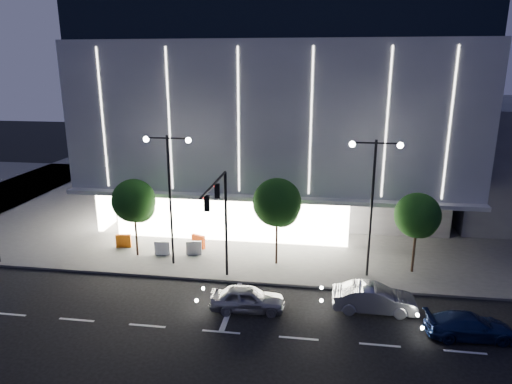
{
  "coord_description": "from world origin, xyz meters",
  "views": [
    {
      "loc": [
        6.76,
        -21.75,
        13.36
      ],
      "look_at": [
        2.5,
        7.64,
        5.0
      ],
      "focal_mm": 32.0,
      "sensor_mm": 36.0,
      "label": 1
    }
  ],
  "objects_px": {
    "tree_left": "(134,203)",
    "car_second": "(374,299)",
    "tree_mid": "(277,205)",
    "barrier_c": "(198,241)",
    "traffic_mast": "(221,210)",
    "barrier_b": "(162,248)",
    "car_third": "(469,326)",
    "street_lamp_east": "(373,189)",
    "tree_right": "(418,218)",
    "street_lamp_west": "(169,181)",
    "car_lead": "(247,299)",
    "barrier_a": "(124,241)",
    "barrier_d": "(194,248)"
  },
  "relations": [
    {
      "from": "car_second",
      "to": "barrier_d",
      "type": "distance_m",
      "value": 13.38
    },
    {
      "from": "tree_mid",
      "to": "barrier_c",
      "type": "bearing_deg",
      "value": 162.77
    },
    {
      "from": "barrier_d",
      "to": "tree_left",
      "type": "bearing_deg",
      "value": 178.17
    },
    {
      "from": "barrier_b",
      "to": "car_third",
      "type": "bearing_deg",
      "value": -26.41
    },
    {
      "from": "barrier_a",
      "to": "barrier_b",
      "type": "bearing_deg",
      "value": -25.05
    },
    {
      "from": "tree_right",
      "to": "barrier_d",
      "type": "xyz_separation_m",
      "value": [
        -15.04,
        0.64,
        -3.23
      ]
    },
    {
      "from": "car_third",
      "to": "tree_left",
      "type": "bearing_deg",
      "value": 66.35
    },
    {
      "from": "street_lamp_west",
      "to": "tree_mid",
      "type": "xyz_separation_m",
      "value": [
        7.03,
        1.02,
        -1.62
      ]
    },
    {
      "from": "street_lamp_west",
      "to": "barrier_c",
      "type": "distance_m",
      "value": 6.12
    },
    {
      "from": "barrier_b",
      "to": "barrier_d",
      "type": "xyz_separation_m",
      "value": [
        2.24,
        0.34,
        0.0
      ]
    },
    {
      "from": "tree_mid",
      "to": "barrier_c",
      "type": "distance_m",
      "value": 7.32
    },
    {
      "from": "car_second",
      "to": "barrier_c",
      "type": "bearing_deg",
      "value": 59.54
    },
    {
      "from": "tree_left",
      "to": "car_second",
      "type": "bearing_deg",
      "value": -18.13
    },
    {
      "from": "tree_mid",
      "to": "car_third",
      "type": "height_order",
      "value": "tree_mid"
    },
    {
      "from": "tree_left",
      "to": "tree_right",
      "type": "height_order",
      "value": "tree_left"
    },
    {
      "from": "tree_right",
      "to": "car_lead",
      "type": "relative_size",
      "value": 1.32
    },
    {
      "from": "tree_mid",
      "to": "tree_right",
      "type": "distance_m",
      "value": 9.01
    },
    {
      "from": "barrier_b",
      "to": "barrier_d",
      "type": "bearing_deg",
      "value": 3.97
    },
    {
      "from": "tree_mid",
      "to": "barrier_b",
      "type": "distance_m",
      "value": 9.06
    },
    {
      "from": "traffic_mast",
      "to": "barrier_d",
      "type": "height_order",
      "value": "traffic_mast"
    },
    {
      "from": "traffic_mast",
      "to": "barrier_d",
      "type": "relative_size",
      "value": 6.43
    },
    {
      "from": "tree_left",
      "to": "car_second",
      "type": "xyz_separation_m",
      "value": [
        15.98,
        -5.23,
        -3.27
      ]
    },
    {
      "from": "street_lamp_east",
      "to": "car_lead",
      "type": "xyz_separation_m",
      "value": [
        -7.0,
        -5.15,
        -5.24
      ]
    },
    {
      "from": "tree_left",
      "to": "barrier_b",
      "type": "relative_size",
      "value": 5.2
    },
    {
      "from": "barrier_c",
      "to": "car_second",
      "type": "bearing_deg",
      "value": -7.27
    },
    {
      "from": "barrier_d",
      "to": "car_second",
      "type": "bearing_deg",
      "value": -37.14
    },
    {
      "from": "street_lamp_west",
      "to": "barrier_a",
      "type": "xyz_separation_m",
      "value": [
        -4.56,
        2.2,
        -5.31
      ]
    },
    {
      "from": "car_third",
      "to": "car_lead",
      "type": "bearing_deg",
      "value": 80.76
    },
    {
      "from": "tree_mid",
      "to": "car_lead",
      "type": "relative_size",
      "value": 1.47
    },
    {
      "from": "car_third",
      "to": "barrier_b",
      "type": "bearing_deg",
      "value": 63.92
    },
    {
      "from": "car_third",
      "to": "barrier_c",
      "type": "relative_size",
      "value": 3.93
    },
    {
      "from": "car_second",
      "to": "barrier_c",
      "type": "height_order",
      "value": "car_second"
    },
    {
      "from": "tree_mid",
      "to": "barrier_b",
      "type": "bearing_deg",
      "value": 177.91
    },
    {
      "from": "barrier_a",
      "to": "traffic_mast",
      "type": "bearing_deg",
      "value": -39.81
    },
    {
      "from": "traffic_mast",
      "to": "street_lamp_west",
      "type": "bearing_deg",
      "value": 146.35
    },
    {
      "from": "street_lamp_east",
      "to": "tree_mid",
      "type": "distance_m",
      "value": 6.27
    },
    {
      "from": "tree_mid",
      "to": "barrier_c",
      "type": "height_order",
      "value": "tree_mid"
    },
    {
      "from": "traffic_mast",
      "to": "street_lamp_east",
      "type": "xyz_separation_m",
      "value": [
        9.0,
        2.66,
        0.93
      ]
    },
    {
      "from": "car_second",
      "to": "barrier_d",
      "type": "height_order",
      "value": "car_second"
    },
    {
      "from": "barrier_c",
      "to": "barrier_d",
      "type": "distance_m",
      "value": 1.23
    },
    {
      "from": "tree_mid",
      "to": "car_second",
      "type": "xyz_separation_m",
      "value": [
        5.98,
        -5.23,
        -3.57
      ]
    },
    {
      "from": "tree_left",
      "to": "barrier_b",
      "type": "xyz_separation_m",
      "value": [
        1.73,
        0.3,
        -3.38
      ]
    },
    {
      "from": "traffic_mast",
      "to": "car_third",
      "type": "relative_size",
      "value": 1.63
    },
    {
      "from": "traffic_mast",
      "to": "barrier_b",
      "type": "distance_m",
      "value": 7.91
    },
    {
      "from": "street_lamp_east",
      "to": "tree_right",
      "type": "height_order",
      "value": "street_lamp_east"
    },
    {
      "from": "tree_left",
      "to": "tree_right",
      "type": "bearing_deg",
      "value": -0.0
    },
    {
      "from": "street_lamp_west",
      "to": "car_lead",
      "type": "height_order",
      "value": "street_lamp_west"
    },
    {
      "from": "car_third",
      "to": "barrier_b",
      "type": "relative_size",
      "value": 3.93
    },
    {
      "from": "car_third",
      "to": "traffic_mast",
      "type": "bearing_deg",
      "value": 71.2
    },
    {
      "from": "traffic_mast",
      "to": "street_lamp_west",
      "type": "xyz_separation_m",
      "value": [
        -4.0,
        2.66,
        0.93
      ]
    }
  ]
}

